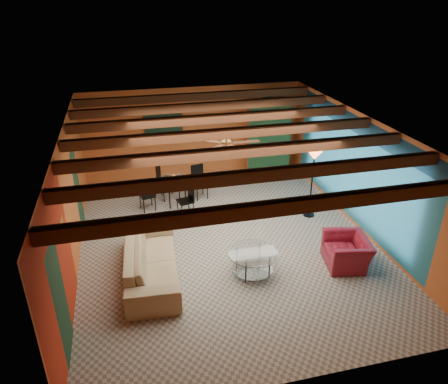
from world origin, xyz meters
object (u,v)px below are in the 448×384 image
object	(u,v)px
coffee_table	(253,263)
armoire	(266,139)
floor_lamp	(312,184)
potted_plant	(268,96)
sofa	(151,260)
armchair	(347,251)
dining_table	(174,188)
vase	(173,168)

from	to	relation	value
coffee_table	armoire	distance (m)	5.46
floor_lamp	potted_plant	distance (m)	3.40
sofa	armchair	distance (m)	4.03
armoire	dining_table	bearing A→B (deg)	-137.91
armchair	dining_table	bearing A→B (deg)	-128.67
armchair	floor_lamp	size ratio (longest dim) A/B	0.55
dining_table	vase	distance (m)	0.57
coffee_table	vase	xyz separation A→B (m)	(-1.11, 3.46, 0.78)
armchair	dining_table	xyz separation A→B (m)	(-3.11, 3.63, 0.16)
dining_table	floor_lamp	xyz separation A→B (m)	(3.24, -1.48, 0.41)
vase	potted_plant	bearing A→B (deg)	26.81
armoire	sofa	bearing A→B (deg)	-115.41
sofa	potted_plant	world-z (taller)	potted_plant
floor_lamp	potted_plant	size ratio (longest dim) A/B	3.41
sofa	floor_lamp	size ratio (longest dim) A/B	1.46
armoire	floor_lamp	world-z (taller)	armoire
coffee_table	vase	bearing A→B (deg)	107.83
potted_plant	vase	bearing A→B (deg)	-153.19
armchair	coffee_table	size ratio (longest dim) A/B	0.96
dining_table	floor_lamp	world-z (taller)	floor_lamp
floor_lamp	vase	distance (m)	3.57
dining_table	potted_plant	size ratio (longest dim) A/B	3.48
armchair	vase	size ratio (longest dim) A/B	4.80
dining_table	potted_plant	distance (m)	3.96
sofa	coffee_table	xyz separation A→B (m)	(1.99, -0.41, -0.12)
coffee_table	potted_plant	bearing A→B (deg)	68.55
sofa	potted_plant	distance (m)	6.41
floor_lamp	armoire	bearing A→B (deg)	92.79
potted_plant	vase	distance (m)	3.72
sofa	armoire	size ratio (longest dim) A/B	1.20
coffee_table	potted_plant	distance (m)	5.81
sofa	armoire	world-z (taller)	armoire
vase	dining_table	bearing A→B (deg)	0.00
vase	floor_lamp	bearing A→B (deg)	-24.62
armchair	potted_plant	xyz separation A→B (m)	(-0.02, 5.19, 2.08)
armoire	vase	size ratio (longest dim) A/B	10.61
armoire	floor_lamp	xyz separation A→B (m)	(0.15, -3.05, -0.18)
floor_lamp	potted_plant	world-z (taller)	potted_plant
armoire	potted_plant	distance (m)	1.32
armchair	dining_table	world-z (taller)	dining_table
dining_table	floor_lamp	size ratio (longest dim) A/B	1.02
floor_lamp	dining_table	bearing A→B (deg)	155.38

